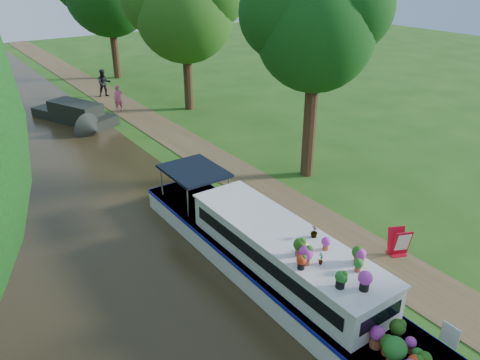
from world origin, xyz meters
name	(u,v)px	position (x,y,z in m)	size (l,w,h in m)	color
ground	(284,227)	(0.00, 0.00, 0.00)	(100.00, 100.00, 0.00)	#1F4C13
canal_water	(130,287)	(-6.00, 0.00, 0.01)	(10.00, 100.00, 0.02)	black
towpath	(309,218)	(1.20, 0.00, 0.01)	(2.20, 100.00, 0.03)	brown
plant_boat	(284,264)	(-2.25, -2.62, 0.85)	(2.29, 13.52, 2.22)	silver
tree_near_overhang	(315,22)	(3.79, 3.06, 6.60)	(5.52, 5.28, 8.99)	black
tree_near_mid	(184,4)	(4.48, 15.08, 6.44)	(6.90, 6.60, 9.40)	black
second_boat	(76,114)	(-2.40, 16.39, 0.50)	(3.89, 6.79, 1.23)	black
sandwich_board	(399,243)	(1.95, -3.48, 0.45)	(0.65, 0.68, 0.94)	#B10C1F
pedestrian_pink	(119,98)	(0.57, 17.05, 0.85)	(0.60, 0.39, 1.64)	#CC5474
pedestrian_dark	(104,83)	(1.06, 20.93, 0.98)	(0.92, 0.72, 1.90)	black
verge_plant	(294,237)	(-0.34, -0.94, 0.21)	(0.38, 0.33, 0.42)	#1B5C1F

